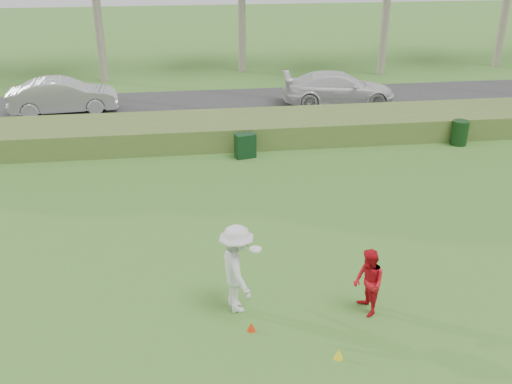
{
  "coord_description": "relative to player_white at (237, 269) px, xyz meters",
  "views": [
    {
      "loc": [
        -1.9,
        -9.78,
        7.63
      ],
      "look_at": [
        0.0,
        4.0,
        1.3
      ],
      "focal_mm": 40.0,
      "sensor_mm": 36.0,
      "label": 1
    }
  ],
  "objects": [
    {
      "name": "car_right",
      "position": [
        6.6,
        15.67,
        -0.19
      ],
      "size": [
        5.53,
        2.68,
        1.55
      ],
      "primitive_type": "imported",
      "rotation": [
        0.0,
        0.0,
        1.47
      ],
      "color": "silver",
      "rests_on": "park_road"
    },
    {
      "name": "reed_strip",
      "position": [
        0.87,
        11.32,
        -0.58
      ],
      "size": [
        80.0,
        3.0,
        0.9
      ],
      "primitive_type": "cube",
      "color": "#4B6729",
      "rests_on": "ground"
    },
    {
      "name": "park_road",
      "position": [
        0.87,
        16.32,
        -1.0
      ],
      "size": [
        80.0,
        6.0,
        0.06
      ],
      "primitive_type": "cube",
      "color": "#2D2D2D",
      "rests_on": "ground"
    },
    {
      "name": "car_mid",
      "position": [
        -6.27,
        16.04,
        -0.18
      ],
      "size": [
        4.96,
        2.24,
        1.58
      ],
      "primitive_type": "imported",
      "rotation": [
        0.0,
        0.0,
        1.69
      ],
      "color": "silver",
      "rests_on": "park_road"
    },
    {
      "name": "ground",
      "position": [
        0.87,
        -0.68,
        -1.03
      ],
      "size": [
        120.0,
        120.0,
        0.0
      ],
      "primitive_type": "plane",
      "color": "#356C24",
      "rests_on": "ground"
    },
    {
      "name": "cone_yellow",
      "position": [
        1.79,
        -1.91,
        -0.92
      ],
      "size": [
        0.19,
        0.19,
        0.21
      ],
      "primitive_type": "cone",
      "color": "yellow",
      "rests_on": "ground"
    },
    {
      "name": "player_red",
      "position": [
        2.79,
        -0.53,
        -0.26
      ],
      "size": [
        0.65,
        0.8,
        1.54
      ],
      "primitive_type": "imported",
      "rotation": [
        0.0,
        0.0,
        -1.47
      ],
      "color": "red",
      "rests_on": "ground"
    },
    {
      "name": "cone_orange",
      "position": [
        0.2,
        -0.82,
        -0.93
      ],
      "size": [
        0.18,
        0.18,
        0.2
      ],
      "primitive_type": "cone",
      "color": "red",
      "rests_on": "ground"
    },
    {
      "name": "trash_bin",
      "position": [
        9.82,
        9.58,
        -0.54
      ],
      "size": [
        0.85,
        0.85,
        0.97
      ],
      "primitive_type": "cylinder",
      "rotation": [
        0.0,
        0.0,
        -0.41
      ],
      "color": "black",
      "rests_on": "ground"
    },
    {
      "name": "player_white",
      "position": [
        0.0,
        0.0,
        0.0
      ],
      "size": [
        1.04,
        1.45,
        2.05
      ],
      "rotation": [
        0.0,
        0.0,
        1.78
      ],
      "color": "silver",
      "rests_on": "ground"
    },
    {
      "name": "utility_cabinet",
      "position": [
        1.3,
        9.33,
        -0.57
      ],
      "size": [
        0.81,
        0.62,
        0.91
      ],
      "primitive_type": "cube",
      "rotation": [
        0.0,
        0.0,
        0.25
      ],
      "color": "black",
      "rests_on": "ground"
    }
  ]
}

